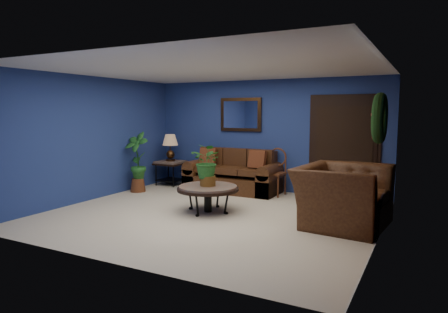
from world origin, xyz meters
The scene contains 18 objects.
floor centered at (0.00, 0.00, 0.00)m, with size 5.50×5.50×0.00m, color beige.
wall_back centered at (0.00, 2.50, 1.25)m, with size 5.50×0.04×2.50m, color navy.
wall_left centered at (-2.75, 0.00, 1.25)m, with size 0.04×5.00×2.50m, color navy.
wall_right_brick centered at (2.75, 0.00, 1.25)m, with size 0.04×5.00×2.50m, color brown.
ceiling centered at (0.00, 0.00, 2.50)m, with size 5.50×5.00×0.02m, color white.
crown_molding centered at (2.72, 0.00, 2.43)m, with size 0.03×5.00×0.14m, color white.
wall_mirror centered at (-0.60, 2.46, 1.72)m, with size 1.02×0.06×0.77m, color #472B14.
closet_door centered at (1.75, 2.47, 1.05)m, with size 1.44×0.06×2.18m, color black.
wreath centered at (2.69, 0.05, 1.70)m, with size 0.72×0.72×0.16m, color black.
sofa centered at (-0.59, 2.08, 0.31)m, with size 2.11×0.91×0.95m.
coffee_table centered at (-0.15, 0.16, 0.41)m, with size 1.10×1.10×0.47m.
end_table centered at (-2.30, 2.05, 0.45)m, with size 0.64×0.64×0.59m.
table_lamp centered at (-2.30, 2.05, 0.99)m, with size 0.38×0.38×0.63m.
side_chair centered at (0.39, 2.12, 0.57)m, with size 0.46×0.46×1.01m.
armchair centered at (2.15, 0.40, 0.47)m, with size 1.45×1.27×0.95m, color #4E2E16.
coffee_plant centered at (-0.15, 0.16, 0.89)m, with size 0.60×0.53×0.75m.
floor_plant centered at (2.35, 1.24, 0.46)m, with size 0.47×0.42×0.87m.
tall_plant centered at (-2.45, 0.99, 0.72)m, with size 0.61×0.44×1.35m.
Camera 1 is at (3.36, -5.92, 1.80)m, focal length 32.00 mm.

